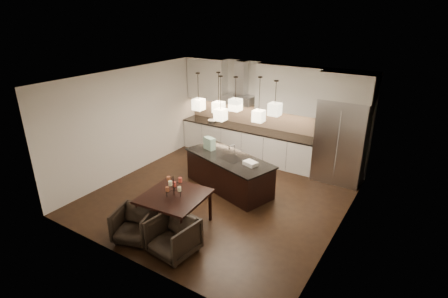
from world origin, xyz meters
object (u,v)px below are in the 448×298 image
Objects in this scene: island_body at (229,173)px; armchair_right at (174,237)px; refrigerator at (341,141)px; armchair_left at (135,224)px; dining_table at (175,211)px.

island_body is 2.92× the size of armchair_right.
refrigerator reaches higher than armchair_right.
armchair_right is (0.90, 0.08, 0.02)m from armchair_left.
island_body reaches higher than dining_table.
dining_table is at bearing 45.96° from armchair_left.
armchair_right reaches higher than armchair_left.
dining_table is 0.84m from armchair_left.
armchair_left is 0.91m from armchair_right.
armchair_left is at bearing -119.06° from refrigerator.
island_body is 2.78m from armchair_left.
refrigerator is at bearing 75.94° from armchair_right.
refrigerator is 0.95× the size of island_body.
refrigerator is 4.52m from dining_table.
dining_table reaches higher than armchair_left.
armchair_right is at bearing -110.13° from refrigerator.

